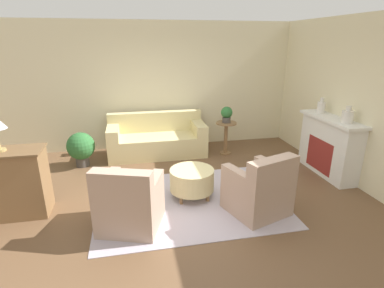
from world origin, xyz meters
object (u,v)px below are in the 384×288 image
at_px(armchair_left, 129,204).
at_px(ottoman_table, 192,180).
at_px(dresser, 8,183).
at_px(couch, 157,140).
at_px(potted_plant_floor, 81,147).
at_px(potted_plant_on_side_table, 227,114).
at_px(vase_mantel_near, 321,107).
at_px(vase_mantel_far, 348,116).
at_px(side_table, 226,133).
at_px(armchair_right, 260,191).

bearing_deg(armchair_left, ottoman_table, 34.43).
bearing_deg(armchair_left, dresser, 157.84).
height_order(couch, dresser, dresser).
relative_size(armchair_left, potted_plant_floor, 1.39).
bearing_deg(armchair_left, potted_plant_on_side_table, 49.14).
relative_size(armchair_left, ottoman_table, 1.37).
xyz_separation_m(armchair_left, potted_plant_floor, (-0.91, 2.34, 0.04)).
bearing_deg(vase_mantel_near, dresser, -171.99).
relative_size(vase_mantel_near, vase_mantel_far, 1.04).
distance_m(side_table, potted_plant_floor, 3.01).
height_order(ottoman_table, vase_mantel_near, vase_mantel_near).
relative_size(vase_mantel_near, potted_plant_on_side_table, 0.86).
xyz_separation_m(dresser, potted_plant_floor, (0.73, 1.67, -0.11)).
xyz_separation_m(potted_plant_on_side_table, potted_plant_floor, (-3.00, -0.08, -0.51)).
distance_m(armchair_left, potted_plant_on_side_table, 3.24).
xyz_separation_m(side_table, vase_mantel_far, (1.52, -1.73, 0.72)).
bearing_deg(vase_mantel_near, potted_plant_floor, 168.38).
distance_m(couch, ottoman_table, 2.08).
bearing_deg(potted_plant_floor, armchair_left, -68.70).
height_order(armchair_left, armchair_right, same).
bearing_deg(potted_plant_floor, vase_mantel_near, -11.62).
bearing_deg(potted_plant_on_side_table, dresser, -154.93).
relative_size(vase_mantel_far, potted_plant_on_side_table, 0.83).
bearing_deg(vase_mantel_far, dresser, -179.85).
distance_m(armchair_left, dresser, 1.78).
relative_size(couch, vase_mantel_far, 7.30).
bearing_deg(dresser, armchair_left, -22.16).
bearing_deg(armchair_left, vase_mantel_far, 10.71).
xyz_separation_m(armchair_left, potted_plant_on_side_table, (2.09, 2.42, 0.54)).
height_order(dresser, vase_mantel_far, vase_mantel_far).
distance_m(couch, dresser, 3.05).
height_order(dresser, potted_plant_floor, dresser).
relative_size(dresser, vase_mantel_near, 3.56).
bearing_deg(armchair_left, side_table, 49.14).
height_order(couch, armchair_right, armchair_right).
distance_m(armchair_right, side_table, 2.44).
relative_size(armchair_left, vase_mantel_near, 3.25).
bearing_deg(armchair_right, vase_mantel_far, 20.86).
height_order(ottoman_table, vase_mantel_far, vase_mantel_far).
bearing_deg(vase_mantel_near, ottoman_table, -164.29).
height_order(armchair_right, vase_mantel_near, vase_mantel_near).
xyz_separation_m(side_table, vase_mantel_near, (1.52, -1.01, 0.73)).
height_order(armchair_right, dresser, dresser).
bearing_deg(armchair_right, potted_plant_on_side_table, 83.60).
xyz_separation_m(armchair_right, potted_plant_floor, (-2.73, 2.34, 0.04)).
xyz_separation_m(armchair_right, vase_mantel_far, (1.80, 0.68, 0.83)).
relative_size(ottoman_table, potted_plant_on_side_table, 2.04).
bearing_deg(armchair_left, potted_plant_floor, 111.30).
distance_m(ottoman_table, vase_mantel_near, 2.89).
bearing_deg(ottoman_table, couch, 99.94).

